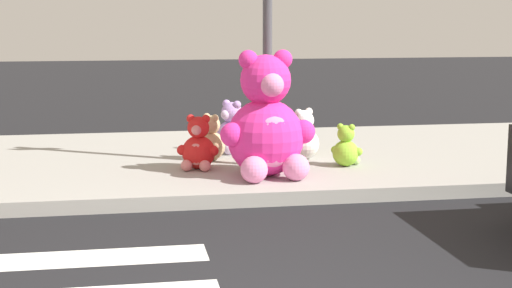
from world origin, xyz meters
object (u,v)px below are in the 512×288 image
at_px(plush_tan, 210,142).
at_px(plush_yellow, 271,133).
at_px(plush_red, 198,147).
at_px(plush_white, 302,139).
at_px(plush_lime, 346,149).
at_px(sign_pole, 267,21).
at_px(plush_pink_large, 267,126).
at_px(plush_lavender, 231,132).

xyz_separation_m(plush_tan, plush_yellow, (0.82, 0.32, 0.04)).
distance_m(plush_red, plush_tan, 0.57).
bearing_deg(plush_yellow, plush_red, -140.34).
bearing_deg(plush_white, plush_lime, -53.00).
height_order(sign_pole, plush_white, sign_pole).
relative_size(plush_red, plush_yellow, 0.95).
height_order(plush_lime, plush_tan, plush_tan).
relative_size(plush_pink_large, plush_lavender, 2.05).
distance_m(plush_tan, plush_yellow, 0.88).
relative_size(plush_pink_large, plush_yellow, 2.09).
distance_m(sign_pole, plush_red, 1.66).
xyz_separation_m(plush_pink_large, plush_white, (0.63, 0.96, -0.30)).
bearing_deg(plush_yellow, plush_tan, -159.03).
height_order(plush_white, plush_lime, plush_white).
distance_m(plush_white, plush_tan, 1.15).
height_order(plush_lavender, plush_white, plush_lavender).
bearing_deg(plush_red, plush_pink_large, -37.01).
height_order(plush_lavender, plush_yellow, plush_lavender).
relative_size(sign_pole, plush_lime, 6.30).
distance_m(plush_pink_large, plush_lime, 1.18).
xyz_separation_m(sign_pole, plush_white, (0.52, 0.37, -1.44)).
distance_m(plush_pink_large, plush_lavender, 1.62).
xyz_separation_m(plush_lavender, plush_white, (0.81, -0.62, -0.02)).
bearing_deg(plush_lime, plush_white, 127.00).
distance_m(plush_lime, plush_tan, 1.68).
bearing_deg(sign_pole, plush_yellow, 76.04).
relative_size(plush_white, plush_lime, 1.25).
bearing_deg(sign_pole, plush_lime, -10.43).
xyz_separation_m(plush_white, plush_yellow, (-0.32, 0.42, 0.01)).
relative_size(sign_pole, plush_tan, 5.55).
xyz_separation_m(plush_red, plush_lavender, (0.53, 1.05, 0.02)).
xyz_separation_m(plush_pink_large, plush_tan, (-0.51, 1.06, -0.33)).
bearing_deg(sign_pole, plush_tan, 143.11).
height_order(plush_lime, plush_yellow, plush_yellow).
xyz_separation_m(sign_pole, plush_tan, (-0.63, 0.47, -1.47)).
relative_size(plush_white, plush_yellow, 0.95).
bearing_deg(plush_tan, plush_red, -110.35).
xyz_separation_m(plush_red, plush_yellow, (1.02, 0.85, 0.01)).
bearing_deg(plush_lavender, sign_pole, -73.34).
bearing_deg(plush_tan, sign_pole, -36.89).
height_order(plush_tan, plush_yellow, plush_yellow).
height_order(plush_red, plush_white, same).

